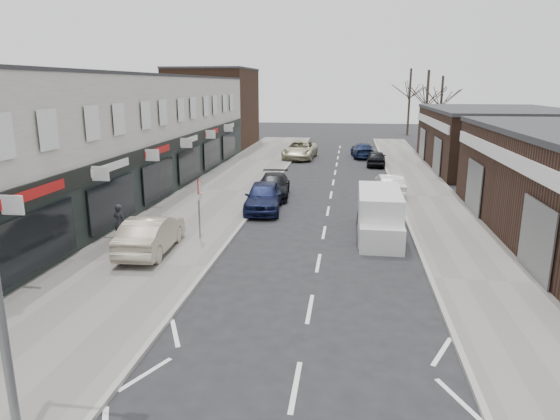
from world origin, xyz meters
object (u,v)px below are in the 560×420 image
(parked_car_left_a, at_px, (263,197))
(warning_sign, at_px, (199,191))
(sedan_on_pavement, at_px, (151,234))
(parked_car_right_b, at_px, (376,158))
(parked_car_right_c, at_px, (362,150))
(parked_car_left_b, at_px, (273,186))
(parked_car_right_a, at_px, (390,185))
(white_van, at_px, (379,215))
(parked_car_left_c, at_px, (300,150))
(pedestrian, at_px, (120,222))

(parked_car_left_a, bearing_deg, warning_sign, -112.19)
(sedan_on_pavement, bearing_deg, parked_car_right_b, -115.80)
(parked_car_right_c, bearing_deg, parked_car_left_a, 69.79)
(parked_car_left_b, distance_m, parked_car_right_b, 14.24)
(parked_car_right_a, height_order, parked_car_right_c, parked_car_right_c)
(warning_sign, bearing_deg, white_van, 13.79)
(parked_car_left_c, height_order, parked_car_right_c, parked_car_left_c)
(white_van, bearing_deg, parked_car_left_c, 104.61)
(parked_car_right_c, bearing_deg, parked_car_right_a, 89.43)
(sedan_on_pavement, height_order, pedestrian, pedestrian)
(parked_car_left_c, height_order, parked_car_right_a, parked_car_left_c)
(parked_car_left_a, bearing_deg, white_van, -37.14)
(warning_sign, relative_size, parked_car_right_c, 0.59)
(parked_car_right_b, xyz_separation_m, parked_car_right_c, (-1.04, 4.79, 0.03))
(white_van, xyz_separation_m, parked_car_left_c, (-5.82, 23.03, -0.16))
(white_van, bearing_deg, parked_car_right_b, 88.07)
(pedestrian, bearing_deg, warning_sign, -155.51)
(warning_sign, bearing_deg, sedan_on_pavement, -126.30)
(parked_car_left_c, bearing_deg, parked_car_left_b, -86.62)
(parked_car_left_b, height_order, parked_car_right_c, parked_car_left_b)
(parked_car_left_a, xyz_separation_m, parked_car_right_b, (6.64, 16.10, -0.14))
(parked_car_left_a, distance_m, parked_car_right_b, 17.42)
(sedan_on_pavement, height_order, parked_car_left_b, sedan_on_pavement)
(parked_car_left_a, xyz_separation_m, parked_car_right_c, (5.60, 20.89, -0.11))
(parked_car_left_c, relative_size, parked_car_right_b, 1.53)
(white_van, relative_size, parked_car_right_c, 1.13)
(sedan_on_pavement, bearing_deg, parked_car_right_a, -132.43)
(warning_sign, xyz_separation_m, parked_car_right_c, (7.36, 26.46, -1.54))
(pedestrian, relative_size, parked_car_right_a, 0.39)
(pedestrian, relative_size, parked_car_left_a, 0.34)
(parked_car_right_b, bearing_deg, parked_car_left_b, 65.26)
(parked_car_left_b, height_order, parked_car_right_b, parked_car_left_b)
(parked_car_left_b, xyz_separation_m, parked_car_left_c, (-0.00, 15.82, 0.13))
(sedan_on_pavement, xyz_separation_m, pedestrian, (-1.90, 1.30, 0.05))
(parked_car_left_c, distance_m, parked_car_right_b, 7.38)
(parked_car_right_c, bearing_deg, parked_car_left_c, 10.40)
(warning_sign, xyz_separation_m, parked_car_left_c, (1.76, 24.89, -1.41))
(parked_car_left_a, height_order, parked_car_right_b, parked_car_left_a)
(pedestrian, distance_m, parked_car_left_c, 26.03)
(parked_car_right_a, bearing_deg, sedan_on_pavement, 46.98)
(pedestrian, xyz_separation_m, parked_car_right_a, (11.98, 11.06, -0.25))
(white_van, bearing_deg, sedan_on_pavement, -156.69)
(parked_car_left_b, xyz_separation_m, parked_car_right_c, (5.60, 17.39, -0.01))
(parked_car_left_c, distance_m, parked_car_right_a, 16.04)
(parked_car_right_b, height_order, parked_car_right_c, parked_car_right_c)
(parked_car_left_a, relative_size, parked_car_right_c, 0.99)
(parked_car_right_c, bearing_deg, pedestrian, 63.28)
(parked_car_left_a, bearing_deg, parked_car_left_b, 85.35)
(warning_sign, distance_m, parked_car_right_c, 27.50)
(parked_car_left_b, relative_size, parked_car_left_c, 0.81)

